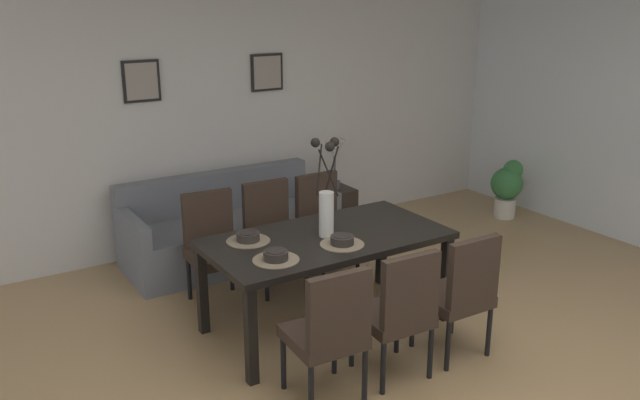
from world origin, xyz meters
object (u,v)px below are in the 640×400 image
at_px(dining_chair_mid_left, 461,290).
at_px(framed_picture_center, 267,72).
at_px(dining_chair_far_left, 399,308).
at_px(bowl_near_left, 276,255).
at_px(dining_table, 326,245).
at_px(sofa, 229,231).
at_px(dining_chair_near_left, 330,329).
at_px(potted_plant, 507,186).
at_px(centerpiece_vase, 326,200).
at_px(dining_chair_near_right, 213,243).
at_px(bowl_near_right, 248,236).
at_px(framed_picture_left, 141,81).
at_px(dining_chair_mid_right, 323,220).
at_px(bowl_far_left, 342,239).
at_px(side_table, 334,212).
at_px(table_lamp, 335,154).
at_px(dining_chair_far_right, 272,230).

distance_m(dining_chair_mid_left, framed_picture_center, 3.22).
xyz_separation_m(dining_chair_far_left, bowl_near_left, (-0.55, 0.65, 0.27)).
distance_m(dining_table, dining_chair_mid_left, 1.04).
bearing_deg(sofa, bowl_near_left, -104.48).
bearing_deg(dining_chair_mid_left, dining_chair_near_left, 179.00).
bearing_deg(dining_chair_mid_left, potted_plant, 37.01).
relative_size(centerpiece_vase, sofa, 0.37).
bearing_deg(dining_chair_near_right, bowl_near_right, -90.00).
xyz_separation_m(bowl_near_left, potted_plant, (3.68, 1.30, -0.41)).
height_order(bowl_near_left, sofa, bowl_near_left).
bearing_deg(centerpiece_vase, framed_picture_center, 73.10).
bearing_deg(dining_chair_near_left, framed_picture_left, 92.37).
bearing_deg(bowl_near_right, bowl_near_left, -90.00).
height_order(dining_table, bowl_near_left, bowl_near_left).
xyz_separation_m(dining_chair_near_right, bowl_near_right, (-0.00, -0.66, 0.27)).
bearing_deg(centerpiece_vase, potted_plant, 19.05).
xyz_separation_m(dining_chair_mid_right, framed_picture_center, (0.12, 1.25, 1.19)).
bearing_deg(framed_picture_center, centerpiece_vase, -106.90).
height_order(bowl_far_left, potted_plant, bowl_far_left).
relative_size(dining_chair_far_left, dining_chair_mid_left, 1.00).
bearing_deg(potted_plant, framed_picture_left, 164.73).
xyz_separation_m(dining_chair_near_right, potted_plant, (3.68, 0.21, -0.14)).
bearing_deg(dining_chair_mid_left, sofa, 103.59).
bearing_deg(bowl_far_left, side_table, 58.08).
xyz_separation_m(dining_chair_near_left, table_lamp, (1.66, 2.48, 0.38)).
bearing_deg(bowl_near_left, bowl_far_left, 0.00).
bearing_deg(dining_chair_far_right, dining_chair_mid_left, -73.15).
height_order(dining_chair_far_right, centerpiece_vase, centerpiece_vase).
distance_m(bowl_near_left, framed_picture_left, 2.50).
relative_size(dining_table, dining_chair_mid_left, 1.96).
bearing_deg(sofa, side_table, -0.56).
xyz_separation_m(bowl_near_left, table_lamp, (1.68, 1.83, 0.11)).
bearing_deg(dining_chair_mid_right, side_table, 50.85).
height_order(bowl_near_left, framed_picture_center, framed_picture_center).
bearing_deg(side_table, dining_chair_near_right, -155.91).
bearing_deg(dining_chair_near_right, sofa, 58.03).
height_order(bowl_near_left, potted_plant, bowl_near_left).
bearing_deg(dining_table, dining_chair_near_right, 121.79).
height_order(dining_table, dining_chair_mid_right, dining_chair_mid_right).
bearing_deg(dining_chair_near_right, centerpiece_vase, -58.13).
bearing_deg(bowl_near_left, table_lamp, 47.47).
bearing_deg(dining_chair_mid_right, bowl_near_right, -148.45).
xyz_separation_m(dining_chair_far_left, dining_chair_mid_left, (0.54, -0.01, 0.00)).
relative_size(dining_chair_far_left, framed_picture_left, 2.42).
bearing_deg(dining_chair_mid_right, dining_chair_near_left, -121.35).
height_order(dining_table, bowl_far_left, bowl_far_left).
bearing_deg(framed_picture_center, dining_chair_mid_right, -95.39).
bearing_deg(centerpiece_vase, dining_chair_near_left, -121.43).
height_order(dining_table, sofa, sofa).
height_order(table_lamp, potted_plant, table_lamp).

